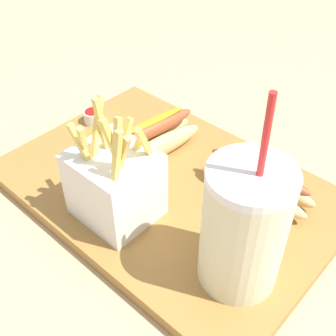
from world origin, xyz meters
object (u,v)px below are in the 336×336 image
(fries_basket, at_px, (115,184))
(hot_dog_1, at_px, (154,139))
(soda_cup, at_px, (244,228))
(hot_dog_2, at_px, (257,182))
(ketchup_cup_1, at_px, (93,116))

(fries_basket, distance_m, hot_dog_1, 0.14)
(soda_cup, relative_size, hot_dog_2, 1.49)
(soda_cup, height_order, hot_dog_2, soda_cup)
(soda_cup, relative_size, hot_dog_1, 1.49)
(hot_dog_1, bearing_deg, ketchup_cup_1, -175.78)
(soda_cup, bearing_deg, fries_basket, -171.28)
(fries_basket, xyz_separation_m, hot_dog_1, (-0.05, 0.12, -0.03))
(soda_cup, distance_m, ketchup_cup_1, 0.38)
(hot_dog_2, bearing_deg, ketchup_cup_1, -172.83)
(fries_basket, relative_size, ketchup_cup_1, 5.47)
(fries_basket, relative_size, hot_dog_1, 1.04)
(hot_dog_2, bearing_deg, soda_cup, -65.17)
(soda_cup, xyz_separation_m, hot_dog_2, (-0.06, 0.13, -0.06))
(fries_basket, bearing_deg, ketchup_cup_1, 148.23)
(hot_dog_1, relative_size, hot_dog_2, 1.00)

